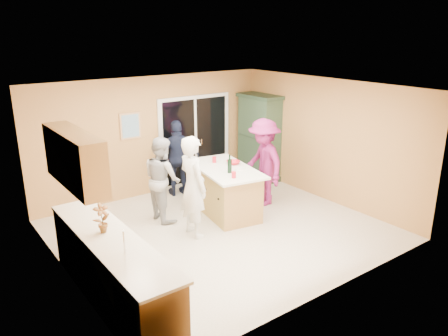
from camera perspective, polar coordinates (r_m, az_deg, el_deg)
floor at (r=8.14m, az=-0.44°, el=-8.10°), size 5.50×5.50×0.00m
ceiling at (r=7.39m, az=-0.49°, el=10.37°), size 5.50×5.00×0.10m
wall_back at (r=9.73m, az=-9.14°, el=4.16°), size 5.50×0.10×2.60m
wall_front at (r=5.94m, az=13.87°, el=-5.05°), size 5.50×0.10×2.60m
wall_left at (r=6.53m, az=-20.44°, el=-3.56°), size 0.10×5.00×2.60m
wall_right at (r=9.48m, az=13.16°, el=3.55°), size 0.10×5.00×2.60m
left_cabinet_run at (r=6.07m, az=-13.85°, el=-13.40°), size 0.65×3.05×1.24m
upper_cabinets at (r=6.22m, az=-18.94°, el=1.15°), size 0.35×1.60×0.75m
sliding_door at (r=10.26m, az=-3.78°, el=3.62°), size 1.90×0.07×2.10m
framed_picture at (r=9.41m, az=-12.14°, el=5.40°), size 0.46×0.04×0.56m
kitchen_island at (r=8.71m, az=0.14°, el=-3.12°), size 1.28×1.95×0.95m
green_hutch at (r=10.63m, az=4.63°, el=3.87°), size 0.60×1.13×2.07m
woman_white at (r=7.65m, az=-4.08°, el=-2.46°), size 0.45×0.67×1.83m
woman_grey at (r=8.41m, az=-8.05°, el=-1.38°), size 0.63×0.80×1.63m
woman_navy at (r=9.62m, az=-6.03°, el=1.30°), size 1.05×0.61×1.68m
woman_magenta at (r=9.06m, az=5.20°, el=0.76°), size 0.88×1.28×1.82m
serving_bowl at (r=8.77m, az=1.19°, el=0.72°), size 0.34×0.34×0.07m
tulip_vase at (r=6.05m, az=-15.66°, el=-6.32°), size 0.24×0.18×0.42m
tumbler_near at (r=7.95m, az=1.28°, el=-0.89°), size 0.11×0.11×0.12m
tumbler_far at (r=8.87m, az=-1.28°, el=1.11°), size 0.09×0.09×0.12m
wine_bottle at (r=8.21m, az=0.74°, el=0.30°), size 0.08×0.08×0.36m
white_plate at (r=8.49m, az=1.96°, el=-0.05°), size 0.28×0.28×0.01m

